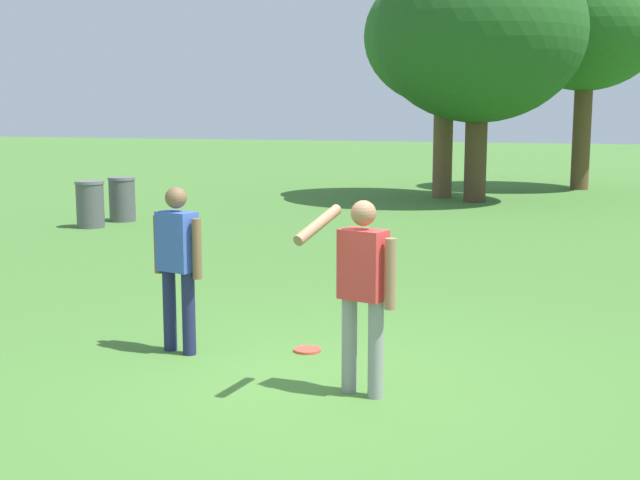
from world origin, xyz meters
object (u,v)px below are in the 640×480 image
object	(u,v)px
tree_tall_left	(445,38)
tree_far_right	(587,26)
tree_broad_center	(479,33)
person_catcher	(362,283)
trash_can_further_along	(122,199)
trash_can_beside_table	(90,204)
person_thrower	(178,258)
frisbee	(307,350)

from	to	relation	value
tree_tall_left	tree_far_right	bearing A→B (deg)	47.95
tree_tall_left	tree_broad_center	distance (m)	1.36
person_catcher	trash_can_further_along	bearing A→B (deg)	132.71
trash_can_further_along	tree_broad_center	xyz separation A→B (m)	(6.55, 6.60, 3.89)
tree_far_right	trash_can_beside_table	bearing A→B (deg)	-126.07
person_thrower	frisbee	distance (m)	1.57
tree_far_right	frisbee	bearing A→B (deg)	-94.91
trash_can_further_along	tree_tall_left	bearing A→B (deg)	53.60
tree_broad_center	tree_far_right	distance (m)	5.34
person_thrower	trash_can_further_along	distance (m)	10.38
tree_broad_center	trash_can_beside_table	bearing A→B (deg)	-130.67
frisbee	tree_broad_center	bearing A→B (deg)	93.11
trash_can_further_along	person_catcher	bearing A→B (deg)	-47.29
person_thrower	tree_far_right	size ratio (longest dim) A/B	0.24
person_thrower	tree_tall_left	bearing A→B (deg)	92.43
frisbee	trash_can_further_along	distance (m)	10.77
trash_can_beside_table	tree_far_right	xyz separation A→B (m)	(9.04, 12.41, 4.42)
trash_can_beside_table	trash_can_further_along	xyz separation A→B (m)	(0.05, 1.08, 0.00)
frisbee	person_catcher	bearing A→B (deg)	-49.53
person_catcher	trash_can_beside_table	size ratio (longest dim) A/B	1.71
tree_tall_left	tree_broad_center	bearing A→B (deg)	-39.01
person_thrower	trash_can_further_along	world-z (taller)	person_thrower
trash_can_further_along	tree_far_right	xyz separation A→B (m)	(8.99, 11.32, 4.42)
trash_can_further_along	tree_broad_center	distance (m)	10.08
trash_can_beside_table	trash_can_further_along	size ratio (longest dim) A/B	1.00
trash_can_beside_table	tree_far_right	size ratio (longest dim) A/B	0.14
trash_can_beside_table	tree_broad_center	bearing A→B (deg)	49.33
person_catcher	trash_can_beside_table	bearing A→B (deg)	136.60
tree_tall_left	tree_far_right	xyz separation A→B (m)	(3.49, 3.87, 0.54)
tree_tall_left	frisbee	bearing A→B (deg)	-83.15
person_thrower	tree_far_right	distance (m)	20.25
person_thrower	person_catcher	size ratio (longest dim) A/B	1.00
tree_far_right	tree_broad_center	bearing A→B (deg)	-117.27
person_thrower	tree_far_right	world-z (taller)	tree_far_right
trash_can_beside_table	frisbee	bearing A→B (deg)	-42.57
person_catcher	frisbee	bearing A→B (deg)	130.47
trash_can_beside_table	tree_broad_center	xyz separation A→B (m)	(6.60, 7.68, 3.89)
trash_can_beside_table	tree_tall_left	distance (m)	10.90
trash_can_further_along	tree_far_right	bearing A→B (deg)	51.56
tree_tall_left	tree_far_right	size ratio (longest dim) A/B	0.91
person_thrower	frisbee	size ratio (longest dim) A/B	6.11
person_thrower	tree_tall_left	distance (m)	16.17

